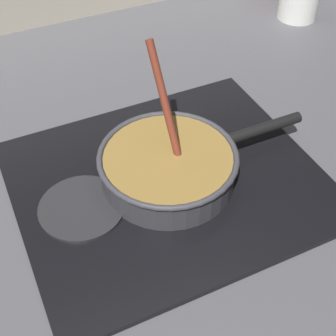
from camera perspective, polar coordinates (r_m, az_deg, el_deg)
name	(u,v)px	position (r m, az deg, el deg)	size (l,w,h in m)	color
ground	(181,223)	(0.88, 1.52, -6.53)	(2.40, 1.60, 0.04)	#4C4C51
hob_plate	(168,181)	(0.91, 0.00, -1.60)	(0.56, 0.48, 0.01)	black
burner_ring	(168,178)	(0.90, 0.00, -1.16)	(0.19, 0.19, 0.01)	#592D0C
spare_burner	(82,207)	(0.87, -10.20, -4.61)	(0.15, 0.15, 0.01)	#262628
cooking_pan	(169,165)	(0.88, 0.14, 0.31)	(0.42, 0.26, 0.25)	#38383D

